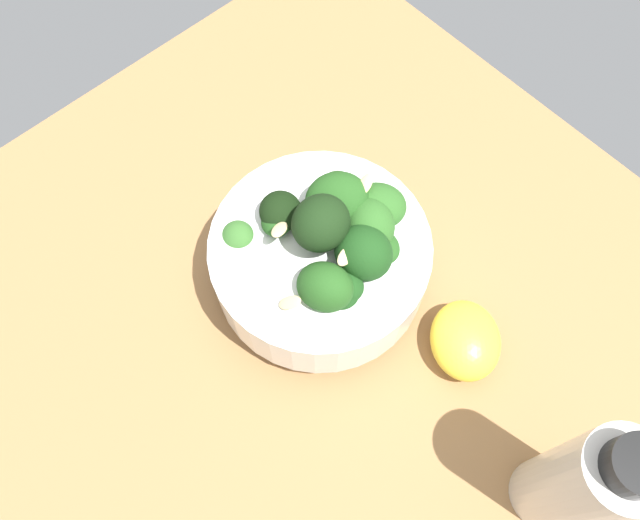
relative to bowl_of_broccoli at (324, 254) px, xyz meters
The scene contains 4 objects.
ground_plane 7.85cm from the bowl_of_broccoli, 21.82° to the left, with size 63.57×63.57×3.84cm, color #996D42.
bowl_of_broccoli is the anchor object (origin of this frame).
lemon_wedge 12.98cm from the bowl_of_broccoli, 108.86° to the left, with size 6.59×5.50×3.68cm, color yellow.
bottle_tall 23.73cm from the bowl_of_broccoli, 90.53° to the left, with size 5.01×5.01×16.35cm.
Camera 1 is at (11.29, 14.34, 49.94)cm, focal length 35.98 mm.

